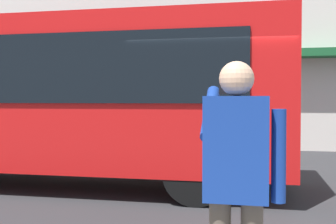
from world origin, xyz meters
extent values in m
plane|color=#2B2B2D|center=(0.00, 0.00, 0.00)|extent=(60.00, 60.00, 0.00)
cube|color=red|center=(3.21, -0.09, 1.70)|extent=(9.00, 2.50, 2.60)
cube|color=black|center=(3.21, 1.17, 2.10)|extent=(7.60, 0.06, 1.10)
cylinder|color=black|center=(0.21, -1.19, 0.50)|extent=(1.00, 0.28, 1.00)
cylinder|color=black|center=(0.21, 1.01, 0.50)|extent=(1.00, 0.28, 1.00)
cube|color=navy|center=(-0.56, 4.62, 1.30)|extent=(0.40, 0.24, 0.66)
sphere|color=#D8A884|center=(-0.56, 4.62, 1.74)|extent=(0.22, 0.22, 0.22)
cylinder|color=navy|center=(-0.82, 4.62, 1.26)|extent=(0.09, 0.09, 0.58)
cylinder|color=navy|center=(-0.38, 4.46, 1.52)|extent=(0.09, 0.48, 0.37)
cube|color=black|center=(-0.46, 4.32, 1.72)|extent=(0.07, 0.01, 0.14)
camera|label=1|loc=(-0.68, 7.31, 1.61)|focal=45.08mm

